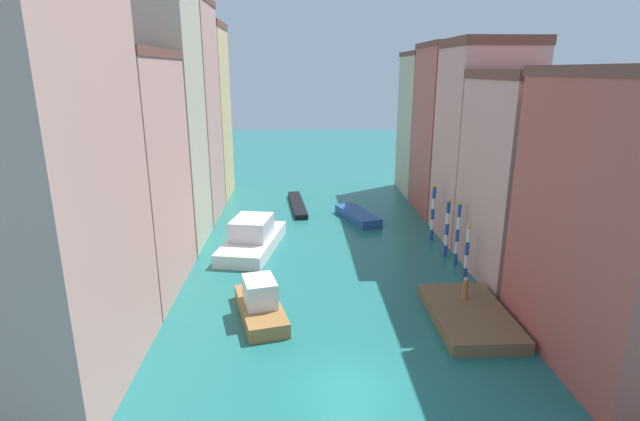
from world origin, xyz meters
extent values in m
plane|color=#1E6B66|center=(0.00, 24.50, 0.00)|extent=(154.00, 154.00, 0.00)
cube|color=tan|center=(-13.36, 1.42, 9.10)|extent=(6.50, 10.08, 18.21)
cube|color=tan|center=(-13.36, 11.61, 7.41)|extent=(6.50, 9.84, 14.82)
cube|color=brown|center=(-13.36, 11.61, 15.08)|extent=(6.63, 10.04, 0.53)
cube|color=#BCB299|center=(-13.36, 20.59, 10.74)|extent=(6.50, 7.11, 21.48)
cube|color=tan|center=(-13.36, 28.63, 9.94)|extent=(6.50, 7.94, 19.88)
cube|color=brown|center=(-13.36, 28.63, 20.19)|extent=(6.63, 8.10, 0.60)
cube|color=#DBB77A|center=(-13.36, 36.78, 9.19)|extent=(6.50, 7.49, 18.38)
cube|color=brown|center=(-13.36, 36.78, 18.73)|extent=(6.63, 7.64, 0.70)
cube|color=#B25147|center=(13.36, 2.04, 6.90)|extent=(6.50, 10.99, 13.81)
cube|color=tan|center=(13.36, 12.67, 6.76)|extent=(6.50, 9.14, 13.52)
cube|color=brown|center=(13.36, 12.67, 13.83)|extent=(6.63, 9.32, 0.63)
cube|color=tan|center=(13.36, 21.03, 7.92)|extent=(6.50, 7.22, 15.85)
cube|color=brown|center=(13.36, 21.03, 16.22)|extent=(6.63, 7.37, 0.74)
cube|color=#B25147|center=(13.36, 29.11, 8.08)|extent=(6.50, 8.17, 16.16)
cube|color=brown|center=(13.36, 29.11, 16.43)|extent=(6.63, 8.33, 0.53)
cube|color=#BCB299|center=(13.36, 37.35, 7.81)|extent=(6.50, 7.85, 15.62)
cube|color=brown|center=(13.36, 37.35, 15.86)|extent=(6.63, 8.01, 0.49)
cube|color=brown|center=(7.69, 5.93, 0.37)|extent=(4.26, 7.41, 0.73)
cylinder|color=olive|center=(7.87, 7.46, 1.29)|extent=(0.36, 0.36, 1.12)
sphere|color=tan|center=(7.87, 7.46, 1.98)|extent=(0.26, 0.26, 0.26)
cylinder|color=#1E479E|center=(9.34, 11.64, 0.48)|extent=(0.27, 0.27, 0.95)
cylinder|color=white|center=(9.34, 11.64, 1.43)|extent=(0.27, 0.27, 0.95)
cylinder|color=#1E479E|center=(9.34, 11.64, 2.38)|extent=(0.27, 0.27, 0.95)
cylinder|color=white|center=(9.34, 11.64, 3.33)|extent=(0.27, 0.27, 0.95)
sphere|color=gold|center=(9.34, 11.64, 3.91)|extent=(0.29, 0.29, 0.29)
cylinder|color=#1E479E|center=(9.55, 14.42, 0.47)|extent=(0.26, 0.26, 0.94)
cylinder|color=white|center=(9.55, 14.42, 1.42)|extent=(0.26, 0.26, 0.94)
cylinder|color=#1E479E|center=(9.55, 14.42, 2.36)|extent=(0.26, 0.26, 0.94)
cylinder|color=white|center=(9.55, 14.42, 3.31)|extent=(0.26, 0.26, 0.94)
cylinder|color=#1E479E|center=(9.55, 14.42, 4.25)|extent=(0.26, 0.26, 0.94)
sphere|color=gold|center=(9.55, 14.42, 4.83)|extent=(0.28, 0.28, 0.28)
cylinder|color=#1E479E|center=(9.37, 16.41, 0.44)|extent=(0.29, 0.29, 0.88)
cylinder|color=white|center=(9.37, 16.41, 1.31)|extent=(0.29, 0.29, 0.88)
cylinder|color=#1E479E|center=(9.37, 16.41, 2.19)|extent=(0.29, 0.29, 0.88)
cylinder|color=white|center=(9.37, 16.41, 3.06)|extent=(0.29, 0.29, 0.88)
cylinder|color=#1E479E|center=(9.37, 16.41, 3.94)|extent=(0.29, 0.29, 0.88)
sphere|color=gold|center=(9.37, 16.41, 4.49)|extent=(0.32, 0.32, 0.32)
cylinder|color=#1E479E|center=(9.25, 20.13, 0.46)|extent=(0.29, 0.29, 0.93)
cylinder|color=white|center=(9.25, 20.13, 1.39)|extent=(0.29, 0.29, 0.93)
cylinder|color=#1E479E|center=(9.25, 20.13, 2.32)|extent=(0.29, 0.29, 0.93)
cylinder|color=white|center=(9.25, 20.13, 3.24)|extent=(0.29, 0.29, 0.93)
cylinder|color=#1E479E|center=(9.25, 20.13, 4.17)|extent=(0.29, 0.29, 0.93)
sphere|color=gold|center=(9.25, 20.13, 4.75)|extent=(0.32, 0.32, 0.32)
cube|color=white|center=(-5.97, 18.54, 0.52)|extent=(5.25, 9.55, 1.04)
cube|color=silver|center=(-5.97, 18.54, 1.85)|extent=(3.49, 4.24, 1.62)
cube|color=black|center=(-2.31, 31.18, 0.26)|extent=(2.15, 9.77, 0.52)
cube|color=olive|center=(-4.50, 7.08, 0.43)|extent=(3.68, 6.33, 0.86)
cube|color=silver|center=(-4.50, 7.08, 1.62)|extent=(2.28, 2.72, 1.53)
cube|color=#234C93|center=(3.59, 26.25, 0.42)|extent=(4.06, 6.71, 0.83)
camera|label=1|loc=(-2.14, -19.17, 14.10)|focal=27.37mm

